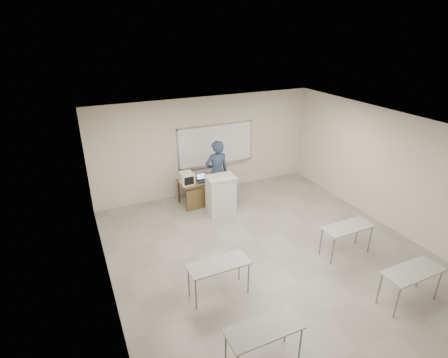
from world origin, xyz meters
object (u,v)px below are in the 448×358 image
whiteboard (216,145)px  podium (221,194)px  keyboard (228,177)px  mouse (209,176)px  presenter (217,173)px  crt_monitor (187,178)px  instructor_desk (205,186)px  laptop (202,179)px

whiteboard → podium: (-0.50, -1.47, -0.93)m
keyboard → whiteboard: bearing=93.2°
whiteboard → podium: whiteboard is taller
mouse → presenter: presenter is taller
whiteboard → presenter: size_ratio=1.28×
keyboard → presenter: 0.71m
crt_monitor → keyboard: bearing=-40.6°
whiteboard → mouse: 1.07m
instructor_desk → presenter: presenter is taller
instructor_desk → mouse: (0.20, 0.16, 0.22)m
instructor_desk → keyboard: 1.04m
instructor_desk → podium: podium is taller
laptop → keyboard: size_ratio=0.73×
podium → whiteboard: bearing=73.7°
podium → presenter: 0.72m
instructor_desk → presenter: bearing=-23.1°
keyboard → presenter: (-0.02, 0.69, -0.14)m
mouse → presenter: (0.13, -0.28, 0.21)m
laptop → presenter: bearing=-11.6°
instructor_desk → crt_monitor: crt_monitor is taller
crt_monitor → laptop: crt_monitor is taller
mouse → crt_monitor: bearing=-179.9°
instructor_desk → laptop: bearing=-175.1°
instructor_desk → presenter: (0.33, -0.12, 0.42)m
keyboard → presenter: presenter is taller
laptop → mouse: 0.35m
podium → keyboard: keyboard is taller
mouse → keyboard: bearing=-94.2°
podium → mouse: podium is taller
crt_monitor → presenter: (0.88, -0.10, 0.06)m
instructor_desk → keyboard: bearing=-70.6°
crt_monitor → keyboard: size_ratio=1.04×
whiteboard → keyboard: size_ratio=6.21×
mouse → presenter: size_ratio=0.04×
instructor_desk → crt_monitor: 0.66m
crt_monitor → mouse: 0.78m
podium → keyboard: size_ratio=2.75×
laptop → whiteboard: bearing=46.1°
podium → mouse: bearing=92.5°
instructor_desk → crt_monitor: bearing=177.3°
laptop → presenter: (0.43, -0.10, 0.17)m
podium → keyboard: (0.15, -0.12, 0.56)m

